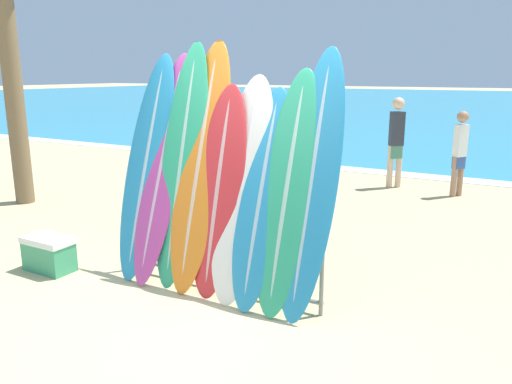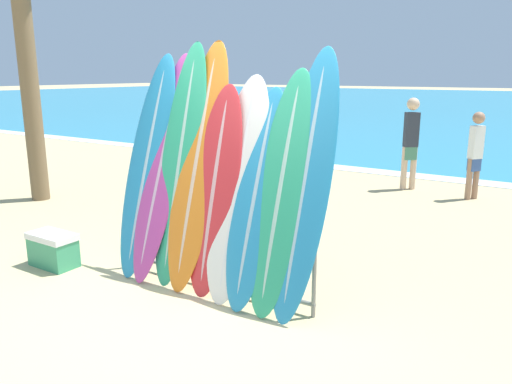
{
  "view_description": "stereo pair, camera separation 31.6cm",
  "coord_description": "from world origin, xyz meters",
  "px_view_note": "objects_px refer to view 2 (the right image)",
  "views": [
    {
      "loc": [
        2.58,
        -3.34,
        2.19
      ],
      "look_at": [
        -0.1,
        1.44,
        0.88
      ],
      "focal_mm": 35.0,
      "sensor_mm": 36.0,
      "label": 1
    },
    {
      "loc": [
        2.85,
        -3.18,
        2.19
      ],
      "look_at": [
        -0.1,
        1.44,
        0.88
      ],
      "focal_mm": 35.0,
      "sensor_mm": 36.0,
      "label": 2
    }
  ],
  "objects_px": {
    "surfboard_slot_2": "(180,164)",
    "surfboard_slot_8": "(305,184)",
    "surfboard_slot_5": "(238,189)",
    "surfboard_slot_0": "(148,165)",
    "person_mid_beach": "(305,133)",
    "person_far_right": "(475,152)",
    "surfboard_rack": "(214,246)",
    "person_far_left": "(411,140)",
    "person_near_water": "(267,162)",
    "surfboard_slot_6": "(256,198)",
    "surfboard_slot_7": "(282,192)",
    "surfboard_slot_1": "(163,166)",
    "surfboard_slot_3": "(198,165)",
    "surfboard_slot_4": "(215,191)",
    "cooler_box": "(53,250)"
  },
  "relations": [
    {
      "from": "surfboard_slot_3",
      "to": "surfboard_slot_6",
      "type": "bearing_deg",
      "value": -4.89
    },
    {
      "from": "surfboard_slot_1",
      "to": "surfboard_rack",
      "type": "bearing_deg",
      "value": -7.69
    },
    {
      "from": "surfboard_slot_5",
      "to": "person_mid_beach",
      "type": "bearing_deg",
      "value": 111.22
    },
    {
      "from": "surfboard_slot_4",
      "to": "person_far_left",
      "type": "xyz_separation_m",
      "value": [
        0.35,
        5.65,
        -0.1
      ]
    },
    {
      "from": "person_mid_beach",
      "to": "person_far_right",
      "type": "height_order",
      "value": "person_mid_beach"
    },
    {
      "from": "surfboard_slot_0",
      "to": "person_far_right",
      "type": "xyz_separation_m",
      "value": [
        2.51,
        5.41,
        -0.36
      ]
    },
    {
      "from": "surfboard_rack",
      "to": "surfboard_slot_3",
      "type": "distance_m",
      "value": 0.85
    },
    {
      "from": "surfboard_slot_3",
      "to": "surfboard_slot_7",
      "type": "height_order",
      "value": "surfboard_slot_3"
    },
    {
      "from": "person_far_left",
      "to": "person_far_right",
      "type": "height_order",
      "value": "person_far_left"
    },
    {
      "from": "surfboard_rack",
      "to": "person_far_left",
      "type": "distance_m",
      "value": 5.7
    },
    {
      "from": "surfboard_slot_2",
      "to": "surfboard_slot_3",
      "type": "xyz_separation_m",
      "value": [
        0.23,
        0.01,
        0.01
      ]
    },
    {
      "from": "person_far_left",
      "to": "surfboard_slot_5",
      "type": "bearing_deg",
      "value": -128.68
    },
    {
      "from": "surfboard_slot_4",
      "to": "surfboard_slot_7",
      "type": "height_order",
      "value": "surfboard_slot_7"
    },
    {
      "from": "surfboard_slot_2",
      "to": "surfboard_slot_6",
      "type": "xyz_separation_m",
      "value": [
        0.98,
        -0.06,
        -0.22
      ]
    },
    {
      "from": "surfboard_slot_2",
      "to": "surfboard_slot_5",
      "type": "relative_size",
      "value": 1.15
    },
    {
      "from": "surfboard_slot_1",
      "to": "person_near_water",
      "type": "distance_m",
      "value": 2.3
    },
    {
      "from": "surfboard_rack",
      "to": "surfboard_slot_2",
      "type": "bearing_deg",
      "value": 169.82
    },
    {
      "from": "surfboard_slot_1",
      "to": "surfboard_slot_5",
      "type": "xyz_separation_m",
      "value": [
        1.02,
        -0.05,
        -0.11
      ]
    },
    {
      "from": "surfboard_slot_6",
      "to": "surfboard_slot_4",
      "type": "bearing_deg",
      "value": -179.1
    },
    {
      "from": "surfboard_slot_4",
      "to": "surfboard_slot_2",
      "type": "bearing_deg",
      "value": 172.73
    },
    {
      "from": "surfboard_slot_4",
      "to": "surfboard_slot_8",
      "type": "xyz_separation_m",
      "value": [
        0.96,
        0.07,
        0.17
      ]
    },
    {
      "from": "person_near_water",
      "to": "surfboard_slot_8",
      "type": "bearing_deg",
      "value": -132.01
    },
    {
      "from": "surfboard_slot_2",
      "to": "surfboard_slot_8",
      "type": "relative_size",
      "value": 1.03
    },
    {
      "from": "person_far_left",
      "to": "person_mid_beach",
      "type": "bearing_deg",
      "value": 134.12
    },
    {
      "from": "surfboard_rack",
      "to": "surfboard_slot_3",
      "type": "height_order",
      "value": "surfboard_slot_3"
    },
    {
      "from": "surfboard_slot_6",
      "to": "person_far_left",
      "type": "xyz_separation_m",
      "value": [
        -0.13,
        5.64,
        -0.09
      ]
    },
    {
      "from": "person_near_water",
      "to": "cooler_box",
      "type": "distance_m",
      "value": 3.17
    },
    {
      "from": "surfboard_slot_2",
      "to": "surfboard_slot_8",
      "type": "bearing_deg",
      "value": 0.27
    },
    {
      "from": "cooler_box",
      "to": "surfboard_slot_3",
      "type": "bearing_deg",
      "value": 19.14
    },
    {
      "from": "surfboard_slot_1",
      "to": "person_far_right",
      "type": "height_order",
      "value": "surfboard_slot_1"
    },
    {
      "from": "surfboard_slot_5",
      "to": "person_far_right",
      "type": "height_order",
      "value": "surfboard_slot_5"
    },
    {
      "from": "surfboard_slot_5",
      "to": "surfboard_slot_0",
      "type": "bearing_deg",
      "value": 178.11
    },
    {
      "from": "person_far_right",
      "to": "surfboard_slot_7",
      "type": "bearing_deg",
      "value": 26.51
    },
    {
      "from": "surfboard_slot_2",
      "to": "surfboard_slot_8",
      "type": "height_order",
      "value": "surfboard_slot_2"
    },
    {
      "from": "surfboard_rack",
      "to": "person_far_left",
      "type": "bearing_deg",
      "value": 86.37
    },
    {
      "from": "surfboard_slot_0",
      "to": "cooler_box",
      "type": "xyz_separation_m",
      "value": [
        -0.99,
        -0.59,
        -1.0
      ]
    },
    {
      "from": "person_near_water",
      "to": "surfboard_slot_3",
      "type": "bearing_deg",
      "value": -156.32
    },
    {
      "from": "surfboard_slot_7",
      "to": "surfboard_slot_0",
      "type": "bearing_deg",
      "value": 178.59
    },
    {
      "from": "surfboard_slot_3",
      "to": "person_far_left",
      "type": "distance_m",
      "value": 5.62
    },
    {
      "from": "surfboard_slot_4",
      "to": "cooler_box",
      "type": "relative_size",
      "value": 3.61
    },
    {
      "from": "surfboard_slot_8",
      "to": "surfboard_slot_4",
      "type": "bearing_deg",
      "value": -175.85
    },
    {
      "from": "surfboard_slot_2",
      "to": "cooler_box",
      "type": "xyz_separation_m",
      "value": [
        -1.47,
        -0.58,
        -1.06
      ]
    },
    {
      "from": "surfboard_slot_6",
      "to": "surfboard_slot_7",
      "type": "xyz_separation_m",
      "value": [
        0.26,
        0.02,
        0.09
      ]
    },
    {
      "from": "surfboard_slot_6",
      "to": "surfboard_slot_7",
      "type": "relative_size",
      "value": 0.92
    },
    {
      "from": "person_mid_beach",
      "to": "surfboard_slot_1",
      "type": "bearing_deg",
      "value": -173.56
    },
    {
      "from": "surfboard_rack",
      "to": "surfboard_slot_4",
      "type": "bearing_deg",
      "value": 67.06
    },
    {
      "from": "surfboard_slot_8",
      "to": "surfboard_slot_1",
      "type": "bearing_deg",
      "value": 179.75
    },
    {
      "from": "surfboard_slot_2",
      "to": "person_mid_beach",
      "type": "height_order",
      "value": "surfboard_slot_2"
    },
    {
      "from": "surfboard_slot_5",
      "to": "person_near_water",
      "type": "bearing_deg",
      "value": 115.04
    },
    {
      "from": "surfboard_slot_5",
      "to": "person_far_right",
      "type": "distance_m",
      "value": 5.6
    }
  ]
}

